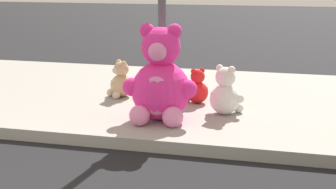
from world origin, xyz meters
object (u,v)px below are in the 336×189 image
at_px(plush_white, 226,94).
at_px(plush_tan, 121,82).
at_px(plush_pink_large, 160,82).
at_px(plush_red, 197,89).

height_order(plush_white, plush_tan, plush_white).
bearing_deg(plush_white, plush_pink_large, -146.69).
distance_m(plush_red, plush_white, 0.69).
bearing_deg(plush_red, plush_pink_large, -106.05).
bearing_deg(plush_pink_large, plush_red, 73.95).
relative_size(plush_pink_large, plush_tan, 2.19).
relative_size(plush_white, plush_tan, 1.18).
distance_m(plush_pink_large, plush_tan, 1.44).
distance_m(plush_pink_large, plush_white, 0.96).
distance_m(plush_white, plush_tan, 1.79).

